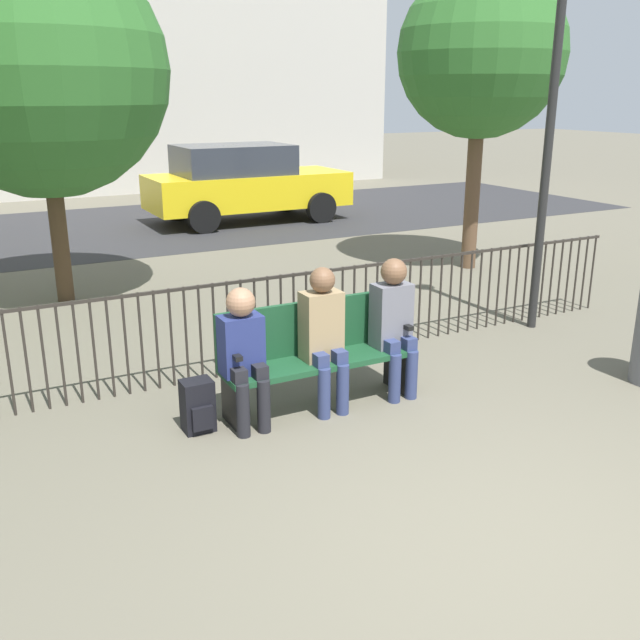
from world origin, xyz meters
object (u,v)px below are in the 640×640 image
at_px(seated_person_0, 244,349).
at_px(seated_person_2, 394,319).
at_px(lamp_post, 554,84).
at_px(park_bench, 316,351).
at_px(tree_0, 481,54).
at_px(tree_1, 41,70).
at_px(parked_car_0, 244,182).
at_px(seated_person_1, 324,332).
at_px(backpack, 198,406).

distance_m(seated_person_0, seated_person_2, 1.45).
bearing_deg(lamp_post, park_bench, -167.14).
height_order(tree_0, lamp_post, tree_0).
bearing_deg(tree_1, parked_car_0, 46.03).
xyz_separation_m(seated_person_2, tree_0, (3.82, 3.62, 2.47)).
bearing_deg(park_bench, parked_car_0, 71.71).
distance_m(seated_person_1, tree_1, 5.31).
bearing_deg(seated_person_2, seated_person_1, -179.99).
height_order(tree_0, tree_1, tree_1).
bearing_deg(seated_person_2, tree_1, 114.96).
xyz_separation_m(park_bench, parked_car_0, (3.00, 9.07, 0.35)).
bearing_deg(seated_person_2, seated_person_0, -179.83).
xyz_separation_m(seated_person_0, backpack, (-0.38, 0.10, -0.46)).
relative_size(tree_1, lamp_post, 1.06).
height_order(seated_person_2, lamp_post, lamp_post).
bearing_deg(seated_person_2, backpack, 177.12).
distance_m(park_bench, backpack, 1.13).
bearing_deg(tree_1, tree_0, -9.45).
bearing_deg(seated_person_1, seated_person_0, -179.67).
bearing_deg(lamp_post, tree_1, 141.44).
xyz_separation_m(tree_1, parked_car_0, (4.42, 4.58, -2.06)).
bearing_deg(seated_person_1, backpack, 175.28).
height_order(park_bench, lamp_post, lamp_post).
bearing_deg(seated_person_0, backpack, 165.71).
bearing_deg(tree_0, seated_person_0, -145.45).
bearing_deg(seated_person_1, tree_1, 107.29).
height_order(backpack, tree_0, tree_0).
relative_size(backpack, tree_1, 0.10).
bearing_deg(seated_person_0, parked_car_0, 67.99).
relative_size(park_bench, parked_car_0, 0.42).
bearing_deg(parked_car_0, lamp_post, -88.13).
bearing_deg(tree_0, seated_person_2, -136.53).
distance_m(seated_person_2, tree_0, 5.81).
bearing_deg(lamp_post, parked_car_0, 91.87).
height_order(seated_person_1, parked_car_0, parked_car_0).
bearing_deg(park_bench, backpack, -178.22).
xyz_separation_m(backpack, tree_1, (-0.33, 4.52, 2.69)).
height_order(park_bench, parked_car_0, parked_car_0).
relative_size(park_bench, seated_person_1, 1.38).
height_order(park_bench, tree_1, tree_1).
distance_m(seated_person_0, parked_car_0, 9.92).
bearing_deg(backpack, seated_person_0, -14.29).
relative_size(park_bench, lamp_post, 0.42).
relative_size(park_bench, seated_person_2, 1.38).
bearing_deg(tree_1, backpack, -85.88).
xyz_separation_m(backpack, tree_0, (5.64, 3.53, 2.97)).
bearing_deg(seated_person_0, seated_person_1, 0.33).
distance_m(seated_person_1, lamp_post, 3.93).
bearing_deg(seated_person_2, park_bench, 170.14).
relative_size(seated_person_1, parked_car_0, 0.30).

